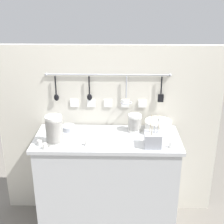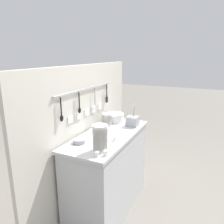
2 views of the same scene
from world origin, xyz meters
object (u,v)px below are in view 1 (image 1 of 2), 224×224
bowl_stack_tall_left (135,123)px  cutlery_caddy (153,139)px  bowl_stack_short_front (54,130)px  steel_mixing_bowl (68,128)px  cup_edge_far (45,146)px  plate_stack (158,126)px  cup_by_caddy (40,143)px  cup_front_right (87,143)px  cup_beside_plates (171,145)px

bowl_stack_tall_left → cutlery_caddy: bearing=-65.4°
bowl_stack_short_front → steel_mixing_bowl: bearing=76.1°
cup_edge_far → bowl_stack_tall_left: bearing=25.9°
bowl_stack_tall_left → cutlery_caddy: cutlery_caddy is taller
plate_stack → steel_mixing_bowl: plate_stack is taller
bowl_stack_short_front → steel_mixing_bowl: (0.06, 0.26, -0.10)m
cup_edge_far → cup_by_caddy: bearing=131.5°
cup_by_caddy → bowl_stack_tall_left: bearing=20.6°
bowl_stack_short_front → steel_mixing_bowl: size_ratio=1.92×
plate_stack → cup_edge_far: 0.95m
bowl_stack_tall_left → steel_mixing_bowl: (-0.57, 0.01, -0.05)m
bowl_stack_short_front → cutlery_caddy: cutlery_caddy is taller
cutlery_caddy → steel_mixing_bowl: bearing=158.1°
cup_edge_far → cutlery_caddy: bearing=4.5°
bowl_stack_short_front → cup_by_caddy: bowl_stack_short_front is taller
cup_edge_far → plate_stack: bearing=20.0°
bowl_stack_tall_left → cup_edge_far: size_ratio=3.34×
plate_stack → bowl_stack_short_front: bearing=-163.8°
plate_stack → cup_front_right: (-0.58, -0.26, -0.03)m
cup_beside_plates → cup_front_right: size_ratio=1.00×
cup_by_caddy → cup_beside_plates: bearing=-0.6°
cup_beside_plates → cup_by_caddy: 1.02m
bowl_stack_tall_left → steel_mixing_bowl: bearing=179.4°
cutlery_caddy → cup_beside_plates: 0.15m
cup_beside_plates → cup_edge_far: 0.97m
cutlery_caddy → cup_beside_plates: cutlery_caddy is taller
bowl_stack_tall_left → cup_beside_plates: bowl_stack_tall_left is taller
bowl_stack_tall_left → bowl_stack_short_front: size_ratio=0.64×
plate_stack → cup_by_caddy: 0.98m
cup_beside_plates → cup_front_right: same height
cup_front_right → cup_by_caddy: bearing=-178.4°
cup_by_caddy → cutlery_caddy: bearing=0.5°
plate_stack → cup_front_right: 0.63m
cutlery_caddy → cup_front_right: 0.51m
cup_by_caddy → cup_edge_far: bearing=-48.5°
bowl_stack_tall_left → cup_front_right: (-0.38, -0.27, -0.05)m
steel_mixing_bowl → cup_edge_far: cup_edge_far is taller
cup_front_right → cutlery_caddy: bearing=-0.3°
plate_stack → cutlery_caddy: bearing=-105.2°
cutlery_caddy → cup_by_caddy: bearing=-179.5°
bowl_stack_tall_left → plate_stack: bearing=-3.7°
steel_mixing_bowl → cup_by_caddy: (-0.18, -0.29, 0.00)m
cutlery_caddy → cup_by_caddy: 0.87m
bowl_stack_tall_left → cup_edge_far: (-0.70, -0.34, -0.05)m
bowl_stack_tall_left → bowl_stack_short_front: bearing=-158.2°
steel_mixing_bowl → cutlery_caddy: cutlery_caddy is taller
plate_stack → steel_mixing_bowl: (-0.77, 0.02, -0.03)m
cup_edge_far → cup_by_caddy: 0.08m
bowl_stack_short_front → cutlery_caddy: 0.76m
plate_stack → cutlery_caddy: cutlery_caddy is taller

